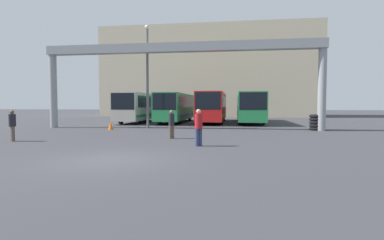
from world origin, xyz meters
The scene contains 13 objects.
ground_plane centered at (0.00, 0.00, 0.00)m, with size 200.00×200.00×0.00m, color #38383D.
building_backdrop centered at (0.00, 42.22, 7.26)m, with size 35.09×12.00×14.52m.
overhead_gantry centered at (0.00, 13.47, 5.56)m, with size 22.21×0.80×6.80m.
bus_slot_0 centered at (-5.98, 21.86, 1.81)m, with size 2.51×10.26×3.14m.
bus_slot_1 centered at (-1.99, 22.25, 1.79)m, with size 2.44×11.04×3.11m.
bus_slot_2 centered at (1.99, 22.70, 1.83)m, with size 2.55×11.94×3.18m.
bus_slot_3 centered at (5.98, 22.88, 1.81)m, with size 2.61×12.31×3.13m.
pedestrian_near_center centered at (0.81, 6.87, 0.87)m, with size 0.34×0.34×1.64m.
pedestrian_near_left centered at (2.74, 3.98, 0.93)m, with size 0.36×0.36×1.75m.
pedestrian_mid_left centered at (-7.32, 4.40, 0.89)m, with size 0.35×0.35×1.67m.
traffic_cone centered at (-5.10, 12.00, 0.34)m, with size 0.39×0.39×0.68m.
tire_stack centered at (10.55, 13.84, 0.60)m, with size 1.04×1.04×1.20m.
lamp_post centered at (-2.73, 13.99, 4.59)m, with size 0.36×0.36×8.45m.
Camera 1 is at (4.44, -9.96, 1.97)m, focal length 28.00 mm.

